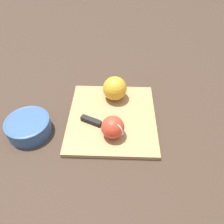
{
  "coord_description": "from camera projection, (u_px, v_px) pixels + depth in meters",
  "views": [
    {
      "loc": [
        0.5,
        -0.01,
        0.55
      ],
      "look_at": [
        0.0,
        0.0,
        0.03
      ],
      "focal_mm": 35.0,
      "sensor_mm": 36.0,
      "label": 1
    }
  ],
  "objects": [
    {
      "name": "cutting_board",
      "position": [
        112.0,
        118.0,
        0.74
      ],
      "size": [
        0.33,
        0.31,
        0.01
      ],
      "color": "#A37A4C",
      "rests_on": "ground_plane"
    },
    {
      "name": "bowl",
      "position": [
        28.0,
        126.0,
        0.69
      ],
      "size": [
        0.14,
        0.14,
        0.05
      ],
      "color": "#33517F",
      "rests_on": "ground_plane"
    },
    {
      "name": "apple_half_right",
      "position": [
        113.0,
        127.0,
        0.66
      ],
      "size": [
        0.07,
        0.07,
        0.07
      ],
      "rotation": [
        0.0,
        0.0,
        5.75
      ],
      "color": "red",
      "rests_on": "cutting_board"
    },
    {
      "name": "knife",
      "position": [
        93.0,
        122.0,
        0.71
      ],
      "size": [
        0.08,
        0.14,
        0.02
      ],
      "rotation": [
        0.0,
        0.0,
        1.09
      ],
      "color": "silver",
      "rests_on": "cutting_board"
    },
    {
      "name": "apple_half_left",
      "position": [
        115.0,
        88.0,
        0.77
      ],
      "size": [
        0.09,
        0.09,
        0.09
      ],
      "rotation": [
        0.0,
        0.0,
        2.83
      ],
      "color": "gold",
      "rests_on": "cutting_board"
    },
    {
      "name": "ground_plane",
      "position": [
        112.0,
        119.0,
        0.75
      ],
      "size": [
        4.0,
        4.0,
        0.0
      ],
      "primitive_type": "plane",
      "color": "#38281E"
    }
  ]
}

